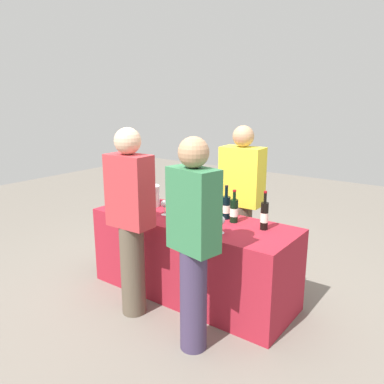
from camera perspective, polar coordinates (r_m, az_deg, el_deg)
name	(u,v)px	position (r m, az deg, el deg)	size (l,w,h in m)	color
ground_plane	(192,293)	(3.87, 0.00, -14.63)	(12.00, 12.00, 0.00)	slate
tasting_table	(192,256)	(3.70, 0.00, -9.48)	(1.95, 0.70, 0.76)	maroon
wine_bottle_0	(171,196)	(3.91, -3.14, -0.63)	(0.07, 0.07, 0.30)	black
wine_bottle_1	(185,199)	(3.76, -1.07, -1.02)	(0.08, 0.08, 0.34)	black
wine_bottle_2	(209,208)	(3.51, 2.57, -2.30)	(0.07, 0.07, 0.31)	black
wine_bottle_3	(226,207)	(3.54, 5.05, -2.22)	(0.08, 0.08, 0.31)	black
wine_bottle_4	(234,210)	(3.45, 6.21, -2.72)	(0.07, 0.07, 0.30)	black
wine_bottle_5	(264,216)	(3.30, 10.63, -3.43)	(0.07, 0.07, 0.33)	black
wine_glass_0	(132,202)	(3.80, -8.89, -1.51)	(0.06, 0.06, 0.13)	silver
wine_glass_1	(149,204)	(3.67, -6.41, -1.82)	(0.07, 0.07, 0.14)	silver
wine_glass_2	(164,205)	(3.65, -4.11, -1.86)	(0.07, 0.07, 0.14)	silver
wine_glass_3	(180,209)	(3.56, -1.71, -2.52)	(0.07, 0.07, 0.12)	silver
wine_glass_4	(187,216)	(3.34, -0.69, -3.55)	(0.07, 0.07, 0.13)	silver
wine_glass_5	(221,221)	(3.17, 4.23, -4.27)	(0.08, 0.08, 0.15)	silver
ice_bucket	(149,196)	(3.96, -6.39, -0.56)	(0.22, 0.22, 0.21)	silver
server_pouring	(241,198)	(3.95, 7.29, -0.93)	(0.43, 0.26, 1.58)	brown
guest_0	(131,217)	(3.25, -9.04, -3.59)	(0.38, 0.22, 1.62)	brown
guest_1	(193,239)	(2.75, 0.22, -6.92)	(0.40, 0.27, 1.60)	#3F3351
menu_board	(181,219)	(4.79, -1.64, -3.95)	(0.47, 0.03, 0.76)	white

